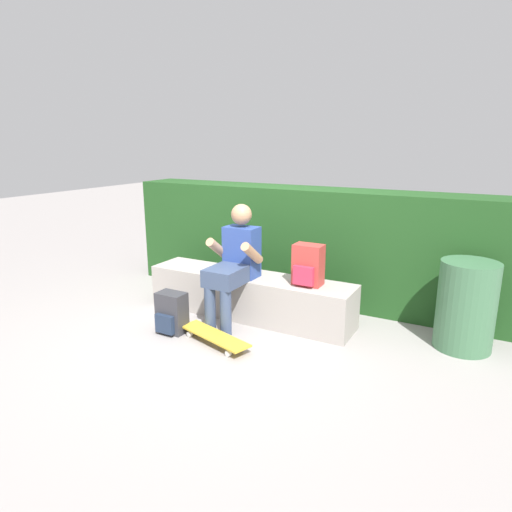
{
  "coord_description": "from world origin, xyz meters",
  "views": [
    {
      "loc": [
        2.21,
        -3.44,
        1.82
      ],
      "look_at": [
        0.13,
        0.35,
        0.69
      ],
      "focal_mm": 31.32,
      "sensor_mm": 36.0,
      "label": 1
    }
  ],
  "objects_px": {
    "bench_main": "(249,296)",
    "person_skater": "(234,261)",
    "trash_bin": "(466,306)",
    "backpack_on_bench": "(308,266)",
    "backpack_on_ground": "(171,313)",
    "skateboard_near_person": "(214,336)"
  },
  "relations": [
    {
      "from": "bench_main",
      "to": "backpack_on_bench",
      "type": "height_order",
      "value": "backpack_on_bench"
    },
    {
      "from": "trash_bin",
      "to": "backpack_on_ground",
      "type": "bearing_deg",
      "value": -158.42
    },
    {
      "from": "bench_main",
      "to": "person_skater",
      "type": "xyz_separation_m",
      "value": [
        -0.04,
        -0.22,
        0.43
      ]
    },
    {
      "from": "bench_main",
      "to": "backpack_on_ground",
      "type": "distance_m",
      "value": 0.86
    },
    {
      "from": "trash_bin",
      "to": "backpack_on_bench",
      "type": "bearing_deg",
      "value": -168.71
    },
    {
      "from": "backpack_on_ground",
      "to": "trash_bin",
      "type": "distance_m",
      "value": 2.71
    },
    {
      "from": "backpack_on_ground",
      "to": "bench_main",
      "type": "bearing_deg",
      "value": 57.78
    },
    {
      "from": "person_skater",
      "to": "skateboard_near_person",
      "type": "bearing_deg",
      "value": -79.52
    },
    {
      "from": "skateboard_near_person",
      "to": "backpack_on_bench",
      "type": "xyz_separation_m",
      "value": [
        0.61,
        0.74,
        0.57
      ]
    },
    {
      "from": "bench_main",
      "to": "trash_bin",
      "type": "bearing_deg",
      "value": 7.47
    },
    {
      "from": "bench_main",
      "to": "backpack_on_ground",
      "type": "relative_size",
      "value": 5.62
    },
    {
      "from": "backpack_on_ground",
      "to": "person_skater",
      "type": "bearing_deg",
      "value": 50.89
    },
    {
      "from": "skateboard_near_person",
      "to": "backpack_on_ground",
      "type": "xyz_separation_m",
      "value": [
        -0.51,
        0.02,
        0.12
      ]
    },
    {
      "from": "person_skater",
      "to": "backpack_on_bench",
      "type": "distance_m",
      "value": 0.73
    },
    {
      "from": "skateboard_near_person",
      "to": "backpack_on_bench",
      "type": "distance_m",
      "value": 1.11
    },
    {
      "from": "skateboard_near_person",
      "to": "person_skater",
      "type": "bearing_deg",
      "value": 100.48
    },
    {
      "from": "bench_main",
      "to": "person_skater",
      "type": "bearing_deg",
      "value": -101.51
    },
    {
      "from": "bench_main",
      "to": "trash_bin",
      "type": "xyz_separation_m",
      "value": [
        2.06,
        0.27,
        0.17
      ]
    },
    {
      "from": "backpack_on_bench",
      "to": "backpack_on_ground",
      "type": "relative_size",
      "value": 1.0
    },
    {
      "from": "backpack_on_bench",
      "to": "trash_bin",
      "type": "xyz_separation_m",
      "value": [
        1.4,
        0.28,
        -0.25
      ]
    },
    {
      "from": "backpack_on_bench",
      "to": "backpack_on_ground",
      "type": "height_order",
      "value": "backpack_on_bench"
    },
    {
      "from": "skateboard_near_person",
      "to": "trash_bin",
      "type": "relative_size",
      "value": 1.03
    }
  ]
}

